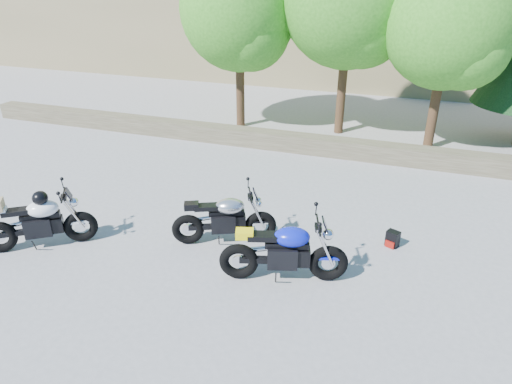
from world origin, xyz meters
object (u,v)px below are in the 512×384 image
at_px(silver_bike, 225,219).
at_px(white_bike, 38,220).
at_px(backpack, 392,239).
at_px(blue_bike, 285,252).

bearing_deg(silver_bike, white_bike, 177.46).
xyz_separation_m(silver_bike, backpack, (3.13, 0.90, -0.34)).
bearing_deg(silver_bike, backpack, -8.27).
height_order(silver_bike, backpack, silver_bike).
relative_size(white_bike, blue_bike, 0.84).
distance_m(silver_bike, blue_bike, 1.63).
xyz_separation_m(silver_bike, white_bike, (-3.29, -1.32, 0.07)).
distance_m(silver_bike, white_bike, 3.55).
height_order(silver_bike, white_bike, white_bike).
bearing_deg(backpack, silver_bike, -140.49).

